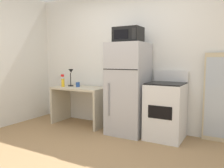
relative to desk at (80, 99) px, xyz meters
The scene contains 10 objects.
ground_plane 1.74m from the desk, 53.75° to the right, with size 12.00×12.00×0.00m, color #9E7A51.
wall_back_white 1.31m from the desk, 20.35° to the left, with size 5.00×0.10×2.60m, color white.
desk is the anchor object (origin of this frame).
desk_lamp 0.53m from the desk, behind, with size 0.14×0.12×0.35m.
coffee_mug 0.29m from the desk, behind, with size 0.08×0.08×0.10m, color #264C99.
spray_bottle 0.49m from the desk, 160.27° to the right, with size 0.06×0.06×0.25m.
refrigerator 1.11m from the desk, ahead, with size 0.63×0.68×1.58m.
microwave 1.60m from the desk, ahead, with size 0.46×0.35×0.26m.
oven_range 1.73m from the desk, ahead, with size 0.58×0.61×1.10m.
leaning_mirror 2.50m from the desk, ahead, with size 0.44×0.03×1.40m.
Camera 1 is at (1.75, -2.26, 1.28)m, focal length 36.27 mm.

